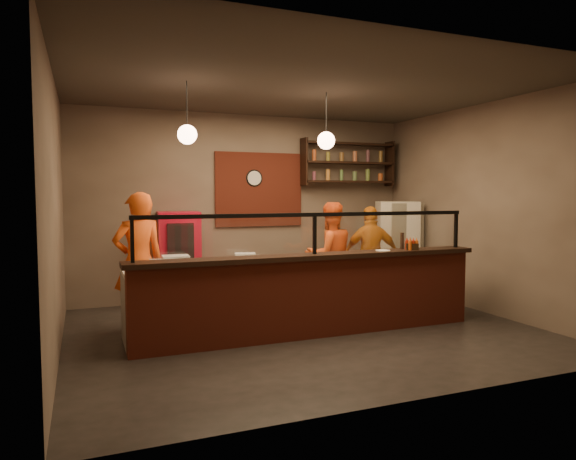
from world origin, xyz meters
name	(u,v)px	position (x,y,z in m)	size (l,w,h in m)	color
floor	(305,330)	(0.00, 0.00, 0.00)	(6.00, 6.00, 0.00)	black
ceiling	(305,87)	(0.00, 0.00, 3.20)	(6.00, 6.00, 0.00)	#3B362E
wall_back	(248,207)	(0.00, 2.50, 1.60)	(6.00, 6.00, 0.00)	#766457
wall_left	(55,214)	(-3.00, 0.00, 1.60)	(5.00, 5.00, 0.00)	#766457
wall_right	(484,208)	(3.00, 0.00, 1.60)	(5.00, 5.00, 0.00)	#766457
wall_front	(422,219)	(0.00, -2.50, 1.60)	(6.00, 6.00, 0.00)	#766457
brick_patch	(259,190)	(0.20, 2.47, 1.90)	(1.60, 0.04, 1.30)	maroon
service_counter	(314,298)	(0.00, -0.30, 0.50)	(4.60, 0.25, 1.00)	maroon
counter_ledge	(315,256)	(0.00, -0.30, 1.03)	(4.70, 0.37, 0.06)	black
worktop_cabinet	(299,296)	(0.00, 0.20, 0.42)	(4.60, 0.75, 0.85)	gray
worktop	(299,264)	(0.00, 0.20, 0.88)	(4.60, 0.75, 0.05)	silver
sneeze_guard	(315,230)	(0.00, -0.30, 1.37)	(4.50, 0.05, 0.52)	white
wall_shelving	(348,163)	(1.90, 2.32, 2.40)	(1.84, 0.28, 0.85)	black
wall_clock	(254,178)	(0.10, 2.46, 2.10)	(0.30, 0.30, 0.04)	black
pendant_left	(187,134)	(-1.50, 0.20, 2.55)	(0.24, 0.24, 0.77)	black
pendant_right	(326,140)	(0.40, 0.20, 2.55)	(0.24, 0.24, 0.77)	black
cook_left	(139,262)	(-2.05, 0.81, 0.92)	(0.67, 0.44, 1.85)	#E45015
cook_mid	(330,256)	(0.90, 1.05, 0.85)	(0.82, 0.64, 1.69)	#D84914
cook_right	(371,255)	(1.68, 1.11, 0.81)	(0.95, 0.40, 1.62)	#C66912
fridge	(397,248)	(2.60, 1.74, 0.84)	(0.70, 0.66, 1.68)	beige
red_cooler	(179,259)	(-1.29, 2.15, 0.77)	(0.66, 0.60, 1.54)	red
pizza_dough	(309,261)	(0.11, 0.13, 0.91)	(0.52, 0.52, 0.01)	beige
prep_tub_a	(176,262)	(-1.67, 0.18, 0.98)	(0.32, 0.26, 0.16)	white
prep_tub_b	(245,258)	(-0.73, 0.32, 0.97)	(0.27, 0.22, 0.14)	silver
prep_tub_c	(161,266)	(-1.87, -0.02, 0.97)	(0.28, 0.23, 0.14)	silver
rolling_pin	(258,262)	(-0.61, 0.16, 0.93)	(0.06, 0.06, 0.33)	gold
condiment_caddy	(412,246)	(1.44, -0.34, 1.10)	(0.16, 0.13, 0.09)	black
pepper_mill	(402,241)	(1.36, -0.23, 1.17)	(0.05, 0.05, 0.23)	black
small_plate	(383,251)	(0.99, -0.34, 1.07)	(0.19, 0.19, 0.01)	silver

